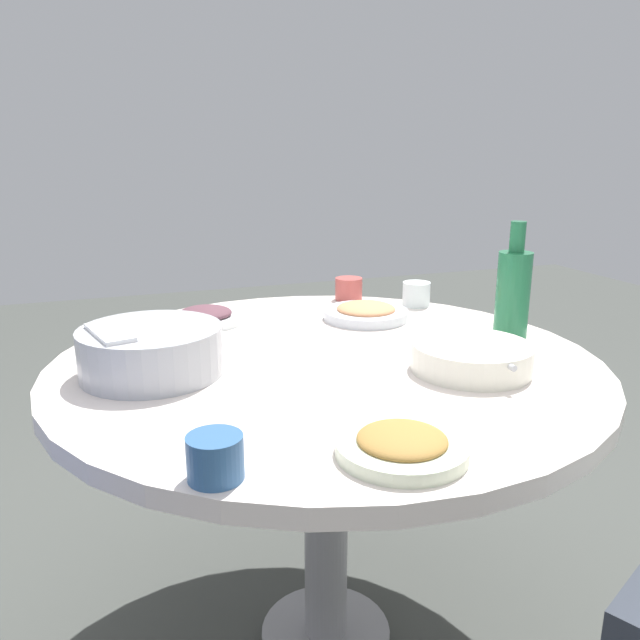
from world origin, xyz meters
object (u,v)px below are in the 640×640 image
green_bottle (512,291)px  dish_eggplant (205,316)px  tea_cup_near (215,457)px  tea_cup_far (349,289)px  soup_bowl (471,358)px  round_dining_table (326,398)px  tea_cup_side (416,294)px  rice_bowl (151,350)px  dish_tofu_braise (402,445)px  dish_shrimp (366,312)px

green_bottle → dish_eggplant: bearing=61.1°
tea_cup_near → tea_cup_far: tea_cup_far is taller
tea_cup_near → soup_bowl: bearing=-65.8°
round_dining_table → tea_cup_side: size_ratio=14.99×
round_dining_table → green_bottle: 0.51m
rice_bowl → dish_tofu_braise: 0.57m
soup_bowl → dish_shrimp: size_ratio=1.20×
tea_cup_side → round_dining_table: bearing=130.8°
green_bottle → soup_bowl: bearing=128.9°
dish_eggplant → tea_cup_side: size_ratio=2.60×
rice_bowl → tea_cup_near: bearing=-174.6°
dish_shrimp → tea_cup_side: (0.08, -0.19, 0.02)m
rice_bowl → dish_shrimp: bearing=-67.3°
green_bottle → tea_cup_side: bearing=11.2°
dish_eggplant → green_bottle: 0.76m
round_dining_table → dish_tofu_braise: 0.47m
round_dining_table → tea_cup_near: 0.55m
tea_cup_far → round_dining_table: bearing=152.7°
soup_bowl → tea_cup_side: size_ratio=3.42×
green_bottle → tea_cup_near: size_ratio=3.50×
round_dining_table → dish_tofu_braise: dish_tofu_braise is taller
soup_bowl → dish_tofu_braise: bearing=133.2°
tea_cup_near → dish_shrimp: bearing=-37.4°
soup_bowl → tea_cup_near: (-0.25, 0.56, 0.00)m
soup_bowl → tea_cup_far: 0.65m
dish_tofu_braise → tea_cup_far: 0.97m
dish_shrimp → tea_cup_side: 0.21m
dish_eggplant → tea_cup_near: (-0.80, 0.12, 0.02)m
dish_tofu_braise → round_dining_table: bearing=-6.2°
dish_shrimp → green_bottle: green_bottle is taller
round_dining_table → dish_shrimp: size_ratio=5.26×
dish_shrimp → dish_eggplant: (0.11, 0.40, -0.00)m
dish_shrimp → green_bottle: (-0.26, -0.26, 0.09)m
round_dining_table → soup_bowl: 0.32m
dish_tofu_braise → dish_eggplant: size_ratio=0.97×
green_bottle → tea_cup_far: green_bottle is taller
tea_cup_near → tea_cup_side: tea_cup_side is taller
round_dining_table → green_bottle: green_bottle is taller
dish_tofu_braise → dish_eggplant: (0.82, 0.15, 0.00)m
soup_bowl → tea_cup_far: (0.65, 0.00, 0.01)m
soup_bowl → dish_eggplant: soup_bowl is taller
round_dining_table → rice_bowl: (0.02, 0.36, 0.14)m
soup_bowl → dish_shrimp: soup_bowl is taller
round_dining_table → dish_eggplant: bearing=27.9°
soup_bowl → green_bottle: size_ratio=0.97×
soup_bowl → dish_eggplant: (0.54, 0.44, -0.01)m
round_dining_table → dish_eggplant: size_ratio=5.76×
dish_shrimp → tea_cup_near: (-0.69, 0.52, 0.01)m
dish_tofu_braise → dish_shrimp: bearing=-19.8°
green_bottle → tea_cup_side: size_ratio=3.52×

